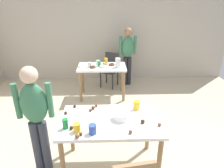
# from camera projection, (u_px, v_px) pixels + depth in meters

# --- Properties ---
(ground_plane) EXTENTS (6.40, 6.40, 0.00)m
(ground_plane) POSITION_uv_depth(u_px,v_px,m) (120.00, 154.00, 3.02)
(ground_plane) COLOR beige
(wall_back) EXTENTS (6.40, 0.10, 2.60)m
(wall_back) POSITION_uv_depth(u_px,v_px,m) (112.00, 33.00, 5.46)
(wall_back) COLOR #BCB2A3
(wall_back) RESTS_ON ground_plane
(dining_table_near) EXTENTS (1.26, 0.77, 0.75)m
(dining_table_near) POSITION_uv_depth(u_px,v_px,m) (110.00, 126.00, 2.56)
(dining_table_near) COLOR white
(dining_table_near) RESTS_ON ground_plane
(dining_table_far) EXTENTS (1.08, 0.63, 0.75)m
(dining_table_far) POSITION_uv_depth(u_px,v_px,m) (102.00, 71.00, 4.57)
(dining_table_far) COLOR white
(dining_table_far) RESTS_ON ground_plane
(chair_far_table) EXTENTS (0.54, 0.54, 0.87)m
(chair_far_table) POSITION_uv_depth(u_px,v_px,m) (110.00, 67.00, 5.24)
(chair_far_table) COLOR #2D2D33
(chair_far_table) RESTS_ON ground_plane
(person_girl_near) EXTENTS (0.45, 0.21, 1.47)m
(person_girl_near) POSITION_uv_depth(u_px,v_px,m) (35.00, 113.00, 2.42)
(person_girl_near) COLOR #383D4C
(person_girl_near) RESTS_ON ground_plane
(person_adult_far) EXTENTS (0.46, 0.25, 1.50)m
(person_adult_far) POSITION_uv_depth(u_px,v_px,m) (128.00, 52.00, 5.13)
(person_adult_far) COLOR #28282D
(person_adult_far) RESTS_ON ground_plane
(mixing_bowl) EXTENTS (0.20, 0.20, 0.08)m
(mixing_bowl) POSITION_uv_depth(u_px,v_px,m) (121.00, 116.00, 2.51)
(mixing_bowl) COLOR white
(mixing_bowl) RESTS_ON dining_table_near
(soda_can) EXTENTS (0.07, 0.07, 0.12)m
(soda_can) POSITION_uv_depth(u_px,v_px,m) (65.00, 124.00, 2.33)
(soda_can) COLOR #198438
(soda_can) RESTS_ON dining_table_near
(fork_near) EXTENTS (0.17, 0.02, 0.01)m
(fork_near) POSITION_uv_depth(u_px,v_px,m) (83.00, 117.00, 2.58)
(fork_near) COLOR silver
(fork_near) RESTS_ON dining_table_near
(cup_near_0) EXTENTS (0.08, 0.08, 0.10)m
(cup_near_0) POSITION_uv_depth(u_px,v_px,m) (77.00, 128.00, 2.27)
(cup_near_0) COLOR yellow
(cup_near_0) RESTS_ON dining_table_near
(cup_near_1) EXTENTS (0.09, 0.09, 0.11)m
(cup_near_1) POSITION_uv_depth(u_px,v_px,m) (93.00, 129.00, 2.24)
(cup_near_1) COLOR #3351B2
(cup_near_1) RESTS_ON dining_table_near
(cup_near_2) EXTENTS (0.09, 0.09, 0.12)m
(cup_near_2) POSITION_uv_depth(u_px,v_px,m) (136.00, 105.00, 2.73)
(cup_near_2) COLOR yellow
(cup_near_2) RESTS_ON dining_table_near
(cake_ball_0) EXTENTS (0.04, 0.04, 0.04)m
(cake_ball_0) POSITION_uv_depth(u_px,v_px,m) (81.00, 134.00, 2.22)
(cake_ball_0) COLOR brown
(cake_ball_0) RESTS_ON dining_table_near
(cake_ball_1) EXTENTS (0.04, 0.04, 0.04)m
(cake_ball_1) POSITION_uv_depth(u_px,v_px,m) (160.00, 125.00, 2.38)
(cake_ball_1) COLOR brown
(cake_ball_1) RESTS_ON dining_table_near
(cake_ball_2) EXTENTS (0.04, 0.04, 0.04)m
(cake_ball_2) POSITION_uv_depth(u_px,v_px,m) (96.00, 106.00, 2.81)
(cake_ball_2) COLOR brown
(cake_ball_2) RESTS_ON dining_table_near
(cake_ball_3) EXTENTS (0.05, 0.05, 0.05)m
(cake_ball_3) POSITION_uv_depth(u_px,v_px,m) (93.00, 108.00, 2.74)
(cake_ball_3) COLOR brown
(cake_ball_3) RESTS_ON dining_table_near
(cake_ball_4) EXTENTS (0.04, 0.04, 0.04)m
(cake_ball_4) POSITION_uv_depth(u_px,v_px,m) (75.00, 106.00, 2.79)
(cake_ball_4) COLOR #3D2319
(cake_ball_4) RESTS_ON dining_table_near
(cake_ball_5) EXTENTS (0.04, 0.04, 0.04)m
(cake_ball_5) POSITION_uv_depth(u_px,v_px,m) (66.00, 113.00, 2.62)
(cake_ball_5) COLOR #3D2319
(cake_ball_5) RESTS_ON dining_table_near
(cake_ball_6) EXTENTS (0.05, 0.05, 0.05)m
(cake_ball_6) POSITION_uv_depth(u_px,v_px,m) (143.00, 121.00, 2.43)
(cake_ball_6) COLOR #3D2319
(cake_ball_6) RESTS_ON dining_table_near
(cake_ball_7) EXTENTS (0.05, 0.05, 0.05)m
(cake_ball_7) POSITION_uv_depth(u_px,v_px,m) (131.00, 132.00, 2.25)
(cake_ball_7) COLOR brown
(cake_ball_7) RESTS_ON dining_table_near
(cake_ball_8) EXTENTS (0.04, 0.04, 0.04)m
(cake_ball_8) POSITION_uv_depth(u_px,v_px,m) (71.00, 128.00, 2.32)
(cake_ball_8) COLOR #3D2319
(cake_ball_8) RESTS_ON dining_table_near
(cake_ball_9) EXTENTS (0.05, 0.05, 0.05)m
(cake_ball_9) POSITION_uv_depth(u_px,v_px,m) (77.00, 136.00, 2.17)
(cake_ball_9) COLOR brown
(cake_ball_9) RESTS_ON dining_table_near
(cake_ball_10) EXTENTS (0.04, 0.04, 0.04)m
(cake_ball_10) POSITION_uv_depth(u_px,v_px,m) (90.00, 110.00, 2.69)
(cake_ball_10) COLOR brown
(cake_ball_10) RESTS_ON dining_table_near
(pitcher_far) EXTENTS (0.12, 0.12, 0.21)m
(pitcher_far) POSITION_uv_depth(u_px,v_px,m) (118.00, 63.00, 4.41)
(pitcher_far) COLOR white
(pitcher_far) RESTS_ON dining_table_far
(cup_far_0) EXTENTS (0.08, 0.08, 0.10)m
(cup_far_0) POSITION_uv_depth(u_px,v_px,m) (98.00, 62.00, 4.64)
(cup_far_0) COLOR white
(cup_far_0) RESTS_ON dining_table_far
(cup_far_1) EXTENTS (0.08, 0.08, 0.11)m
(cup_far_1) POSITION_uv_depth(u_px,v_px,m) (106.00, 60.00, 4.74)
(cup_far_1) COLOR yellow
(cup_far_1) RESTS_ON dining_table_far
(cup_far_2) EXTENTS (0.08, 0.08, 0.12)m
(cup_far_2) POSITION_uv_depth(u_px,v_px,m) (99.00, 64.00, 4.51)
(cup_far_2) COLOR green
(cup_far_2) RESTS_ON dining_table_far
(cup_far_3) EXTENTS (0.08, 0.08, 0.10)m
(cup_far_3) POSITION_uv_depth(u_px,v_px,m) (90.00, 65.00, 4.47)
(cup_far_3) COLOR white
(cup_far_3) RESTS_ON dining_table_far
(donut_far_0) EXTENTS (0.14, 0.14, 0.04)m
(donut_far_0) POSITION_uv_depth(u_px,v_px,m) (112.00, 64.00, 4.57)
(donut_far_0) COLOR brown
(donut_far_0) RESTS_ON dining_table_far
(donut_far_1) EXTENTS (0.10, 0.10, 0.03)m
(donut_far_1) POSITION_uv_depth(u_px,v_px,m) (80.00, 66.00, 4.47)
(donut_far_1) COLOR white
(donut_far_1) RESTS_ON dining_table_far
(donut_far_2) EXTENTS (0.14, 0.14, 0.04)m
(donut_far_2) POSITION_uv_depth(u_px,v_px,m) (93.00, 67.00, 4.41)
(donut_far_2) COLOR brown
(donut_far_2) RESTS_ON dining_table_far
(donut_far_3) EXTENTS (0.14, 0.14, 0.04)m
(donut_far_3) POSITION_uv_depth(u_px,v_px,m) (103.00, 66.00, 4.44)
(donut_far_3) COLOR white
(donut_far_3) RESTS_ON dining_table_far
(donut_far_4) EXTENTS (0.13, 0.13, 0.04)m
(donut_far_4) POSITION_uv_depth(u_px,v_px,m) (106.00, 63.00, 4.66)
(donut_far_4) COLOR gold
(donut_far_4) RESTS_ON dining_table_far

